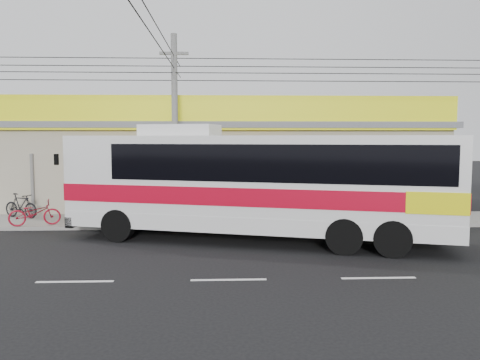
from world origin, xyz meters
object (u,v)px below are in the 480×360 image
object	(u,v)px
motorbike_dark	(21,206)
utility_pole	(174,68)
coach_bus	(261,179)
motorbike_red	(35,213)

from	to	relation	value
motorbike_dark	utility_pole	distance (m)	9.30
coach_bus	motorbike_dark	world-z (taller)	coach_bus
motorbike_red	motorbike_dark	xyz separation A→B (m)	(-1.37, 1.93, 0.03)
coach_bus	motorbike_red	size ratio (longest dim) A/B	6.98
coach_bus	motorbike_dark	size ratio (longest dim) A/B	7.62
motorbike_dark	utility_pole	world-z (taller)	utility_pole
motorbike_dark	coach_bus	bearing A→B (deg)	-89.90
coach_bus	motorbike_dark	distance (m)	11.47
coach_bus	motorbike_dark	bearing A→B (deg)	172.53
motorbike_dark	utility_pole	xyz separation A→B (m)	(7.05, -1.23, 5.93)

